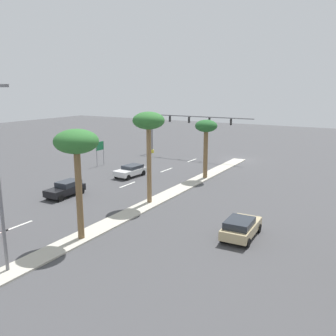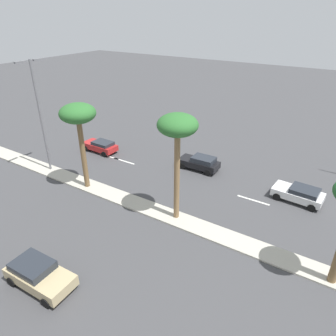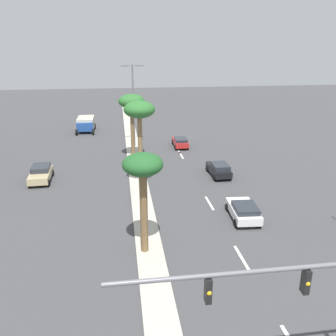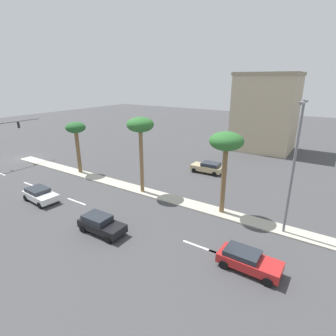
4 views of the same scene
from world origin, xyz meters
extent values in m
plane|color=#424244|center=(0.00, 28.44, 0.00)|extent=(160.00, 160.00, 0.00)
cube|color=#B7B2A3|center=(0.00, 36.57, 0.06)|extent=(1.80, 73.14, 0.12)
cube|color=silver|center=(5.84, 11.30, 0.01)|extent=(0.20, 2.80, 0.01)
cube|color=silver|center=(5.84, 19.70, 0.01)|extent=(0.20, 2.80, 0.01)
cube|color=silver|center=(5.84, 33.92, 0.01)|extent=(0.20, 2.80, 0.01)
cube|color=silver|center=(5.84, 36.12, 0.01)|extent=(0.20, 2.80, 0.01)
cube|color=black|center=(4.29, 1.59, 5.62)|extent=(0.20, 0.32, 0.90)
sphere|color=yellow|center=(4.29, 1.47, 5.62)|extent=(0.18, 0.18, 0.18)
cube|color=black|center=(0.97, 1.59, 5.62)|extent=(0.20, 0.32, 0.90)
sphere|color=yellow|center=(0.97, 1.47, 5.62)|extent=(0.18, 0.18, 0.18)
cylinder|color=brown|center=(-0.33, 12.86, 2.92)|extent=(0.50, 0.50, 5.60)
ellipsoid|color=#235B28|center=(-0.33, 12.86, 6.16)|extent=(2.53, 2.53, 1.39)
cylinder|color=olive|center=(0.19, 23.95, 3.61)|extent=(0.42, 0.42, 6.99)
ellipsoid|color=#2D6B2D|center=(0.19, 23.95, 7.61)|extent=(2.83, 2.83, 1.56)
cylinder|color=brown|center=(-0.15, 33.24, 3.28)|extent=(0.45, 0.45, 6.32)
ellipsoid|color=#2D6B2D|center=(-0.15, 33.24, 6.96)|extent=(3.00, 3.00, 1.65)
cylinder|color=slate|center=(0.28, 38.87, 5.42)|extent=(0.20, 0.20, 10.60)
cube|color=slate|center=(-0.62, 38.87, 10.57)|extent=(1.10, 0.24, 0.16)
cube|color=slate|center=(1.18, 38.87, 10.57)|extent=(1.10, 0.24, 0.16)
cube|color=black|center=(8.49, 26.32, 0.64)|extent=(1.79, 4.07, 0.64)
cube|color=#262B33|center=(8.49, 25.81, 1.21)|extent=(1.59, 2.25, 0.48)
cylinder|color=black|center=(7.64, 27.73, 0.32)|extent=(0.23, 0.64, 0.64)
cylinder|color=black|center=(9.29, 27.75, 0.32)|extent=(0.23, 0.64, 0.64)
cylinder|color=black|center=(7.68, 24.89, 0.32)|extent=(0.23, 0.64, 0.64)
cylinder|color=black|center=(9.33, 24.91, 0.32)|extent=(0.23, 0.64, 0.64)
cube|color=red|center=(6.36, 37.85, 0.64)|extent=(1.79, 4.11, 0.63)
cube|color=#262B33|center=(6.35, 37.34, 1.13)|extent=(1.59, 2.27, 0.36)
cylinder|color=black|center=(5.57, 39.29, 0.32)|extent=(0.23, 0.64, 0.64)
cylinder|color=black|center=(7.20, 39.26, 0.32)|extent=(0.23, 0.64, 0.64)
cylinder|color=black|center=(5.52, 36.44, 0.32)|extent=(0.23, 0.64, 0.64)
cylinder|color=black|center=(7.15, 36.41, 0.32)|extent=(0.23, 0.64, 0.64)
cube|color=tan|center=(-9.73, 27.18, 0.66)|extent=(2.08, 4.25, 0.68)
cube|color=#262B33|center=(-9.76, 27.70, 1.24)|extent=(1.81, 2.37, 0.48)
cylinder|color=black|center=(-8.77, 25.76, 0.32)|extent=(0.25, 0.65, 0.64)
cylinder|color=black|center=(-10.58, 25.68, 0.32)|extent=(0.25, 0.65, 0.64)
cylinder|color=black|center=(-8.89, 28.68, 0.32)|extent=(0.25, 0.65, 0.64)
cylinder|color=black|center=(-10.70, 28.60, 0.32)|extent=(0.25, 0.65, 0.64)
cube|color=silver|center=(7.77, 16.60, 0.63)|extent=(2.19, 4.14, 0.63)
cube|color=#262B33|center=(7.73, 16.09, 1.14)|extent=(1.88, 2.32, 0.39)
cylinder|color=black|center=(6.95, 18.06, 0.32)|extent=(0.26, 0.65, 0.64)
cylinder|color=black|center=(8.77, 17.94, 0.32)|extent=(0.26, 0.65, 0.64)
cylinder|color=black|center=(6.76, 15.25, 0.32)|extent=(0.26, 0.65, 0.64)
cylinder|color=black|center=(8.59, 15.13, 0.32)|extent=(0.26, 0.65, 0.64)
cube|color=#234C99|center=(-6.96, 47.61, 1.12)|extent=(2.50, 2.01, 1.34)
cube|color=beige|center=(-6.96, 49.18, 1.32)|extent=(2.50, 4.28, 1.74)
cylinder|color=black|center=(-5.71, 46.32, 0.45)|extent=(0.28, 0.90, 0.90)
cylinder|color=black|center=(-8.21, 46.32, 0.45)|extent=(0.28, 0.90, 0.90)
cylinder|color=black|center=(-5.71, 50.56, 0.45)|extent=(0.28, 0.90, 0.90)
cylinder|color=black|center=(-8.21, 50.56, 0.45)|extent=(0.28, 0.90, 0.90)
camera|label=1|loc=(-17.64, 51.05, 10.53)|focal=39.31mm
camera|label=2|loc=(-16.77, 13.90, 14.46)|focal=33.05mm
camera|label=3|loc=(-1.59, -7.47, 13.03)|focal=37.63mm
camera|label=4|loc=(21.52, 41.32, 12.14)|focal=28.35mm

